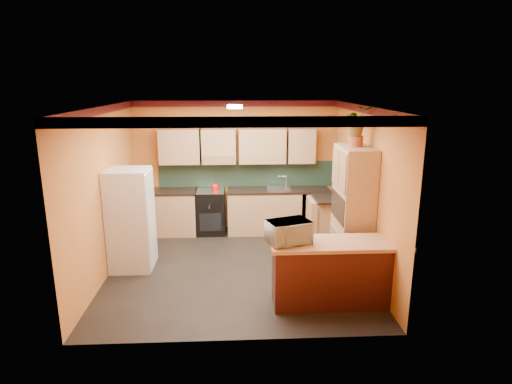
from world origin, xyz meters
TOP-DOWN VIEW (x-y plane):
  - room_shell at (0.02, 0.28)m, footprint 4.24×4.24m
  - base_cabinets_back at (0.11, 1.80)m, footprint 3.65×0.60m
  - countertop_back at (0.11, 1.80)m, footprint 3.65×0.62m
  - stove at (-0.52, 1.80)m, footprint 0.58×0.58m
  - kettle at (-0.42, 1.75)m, footprint 0.20×0.20m
  - sink at (0.88, 1.80)m, footprint 0.48×0.40m
  - base_cabinets_right at (1.80, 1.12)m, footprint 0.60×0.80m
  - countertop_right at (1.80, 1.12)m, footprint 0.62×0.80m
  - fridge at (-1.75, 0.12)m, footprint 0.68×0.66m
  - pantry at (1.85, -0.30)m, footprint 0.48×0.90m
  - fern_pot at (1.85, -0.25)m, footprint 0.22×0.22m
  - fern at (1.85, -0.25)m, footprint 0.44×0.39m
  - breakfast_bar at (1.41, -1.25)m, footprint 1.80×0.55m
  - bar_top at (1.41, -1.25)m, footprint 1.90×0.65m
  - microwave at (0.71, -1.25)m, footprint 0.66×0.55m

SIDE VIEW (x-z plane):
  - base_cabinets_back at x=0.11m, z-range 0.00..0.88m
  - base_cabinets_right at x=1.80m, z-range 0.00..0.88m
  - breakfast_bar at x=1.41m, z-range 0.00..0.88m
  - stove at x=-0.52m, z-range 0.00..0.91m
  - fridge at x=-1.75m, z-range 0.00..1.70m
  - countertop_back at x=0.11m, z-range 0.88..0.92m
  - countertop_right at x=1.80m, z-range 0.88..0.92m
  - bar_top at x=1.41m, z-range 0.88..0.93m
  - sink at x=0.88m, z-range 0.92..0.95m
  - kettle at x=-0.42m, z-range 0.91..1.09m
  - pantry at x=1.85m, z-range 0.00..2.10m
  - microwave at x=0.71m, z-range 0.93..1.24m
  - room_shell at x=0.02m, z-range 0.73..3.45m
  - fern_pot at x=1.85m, z-range 2.10..2.26m
  - fern at x=1.85m, z-range 2.26..2.71m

